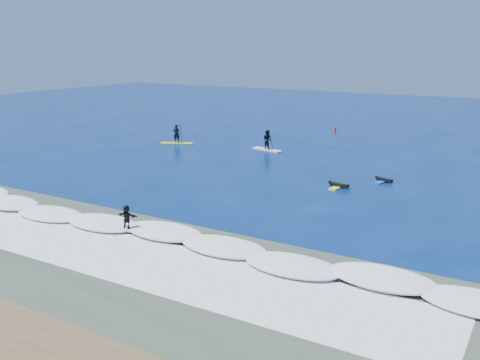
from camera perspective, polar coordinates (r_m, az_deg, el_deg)
The scene contains 10 objects.
ground at distance 37.70m, azimuth -0.22°, elevation -1.25°, with size 160.00×160.00×0.00m, color #041C4A.
shallow_water at distance 27.29m, azimuth -15.62°, elevation -8.01°, with size 90.00×13.00×0.01m, color #314437.
breaking_wave at distance 29.97m, azimuth -10.12°, elevation -5.66°, with size 40.00×6.00×0.30m, color white.
whitewater at distance 27.93m, azimuth -14.14°, elevation -7.40°, with size 34.00×5.00×0.02m, color silver.
sup_paddler_left at distance 56.05m, azimuth -6.79°, elevation 4.60°, with size 3.39×2.18×2.35m.
sup_paddler_center at distance 52.35m, azimuth 2.92°, elevation 4.14°, with size 3.41×1.62×2.32m.
prone_paddler_near at distance 39.38m, azimuth 10.45°, elevation -0.60°, with size 1.61×2.07×0.42m.
prone_paddler_far at distance 41.69m, azimuth 15.07°, elevation -0.04°, with size 1.46×1.92×0.39m.
wave_surfer at distance 30.05m, azimuth -11.98°, elevation -4.05°, with size 2.04×0.80×1.44m.
marker_buoy at distance 64.47m, azimuth 10.10°, elevation 5.35°, with size 0.28×0.28×0.66m.
Camera 1 is at (18.62, -31.17, 10.15)m, focal length 40.00 mm.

